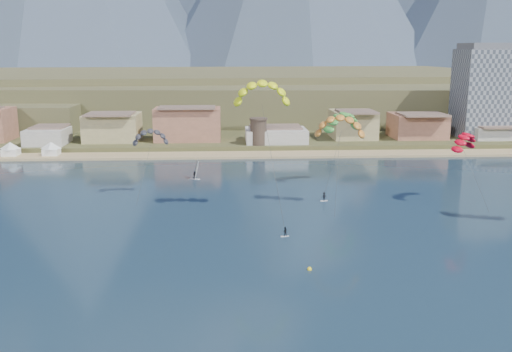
{
  "coord_description": "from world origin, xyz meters",
  "views": [
    {
      "loc": [
        -5.0,
        -65.22,
        31.68
      ],
      "look_at": [
        0.0,
        32.0,
        10.0
      ],
      "focal_mm": 39.8,
      "sensor_mm": 36.0,
      "label": 1
    }
  ],
  "objects_px": {
    "apartment_tower": "(487,91)",
    "watchtower": "(258,131)",
    "kitesurfer_yellow": "(262,89)",
    "buoy": "(310,269)",
    "windsurfer": "(195,173)",
    "kitesurfer_green": "(342,119)"
  },
  "relations": [
    {
      "from": "apartment_tower",
      "to": "watchtower",
      "type": "xyz_separation_m",
      "value": [
        -80.0,
        -14.0,
        -11.45
      ]
    },
    {
      "from": "kitesurfer_yellow",
      "to": "watchtower",
      "type": "bearing_deg",
      "value": 87.33
    },
    {
      "from": "watchtower",
      "to": "buoy",
      "type": "distance_m",
      "value": 101.43
    },
    {
      "from": "watchtower",
      "to": "kitesurfer_yellow",
      "type": "xyz_separation_m",
      "value": [
        -3.37,
        -72.27,
        18.08
      ]
    },
    {
      "from": "watchtower",
      "to": "kitesurfer_yellow",
      "type": "bearing_deg",
      "value": -92.67
    },
    {
      "from": "apartment_tower",
      "to": "windsurfer",
      "type": "relative_size",
      "value": 6.75
    },
    {
      "from": "kitesurfer_green",
      "to": "kitesurfer_yellow",
      "type": "bearing_deg",
      "value": -130.38
    },
    {
      "from": "watchtower",
      "to": "kitesurfer_green",
      "type": "height_order",
      "value": "kitesurfer_green"
    },
    {
      "from": "kitesurfer_green",
      "to": "buoy",
      "type": "xyz_separation_m",
      "value": [
        -14.91,
        -52.7,
        -15.76
      ]
    },
    {
      "from": "kitesurfer_green",
      "to": "buoy",
      "type": "distance_m",
      "value": 56.99
    },
    {
      "from": "windsurfer",
      "to": "watchtower",
      "type": "bearing_deg",
      "value": 65.72
    },
    {
      "from": "watchtower",
      "to": "windsurfer",
      "type": "bearing_deg",
      "value": -114.28
    },
    {
      "from": "kitesurfer_yellow",
      "to": "buoy",
      "type": "bearing_deg",
      "value": -79.65
    },
    {
      "from": "apartment_tower",
      "to": "watchtower",
      "type": "height_order",
      "value": "apartment_tower"
    },
    {
      "from": "kitesurfer_green",
      "to": "buoy",
      "type": "height_order",
      "value": "kitesurfer_green"
    },
    {
      "from": "apartment_tower",
      "to": "buoy",
      "type": "bearing_deg",
      "value": -124.12
    },
    {
      "from": "kitesurfer_yellow",
      "to": "kitesurfer_green",
      "type": "relative_size",
      "value": 1.34
    },
    {
      "from": "kitesurfer_green",
      "to": "windsurfer",
      "type": "bearing_deg",
      "value": 166.42
    },
    {
      "from": "watchtower",
      "to": "kitesurfer_green",
      "type": "relative_size",
      "value": 0.41
    },
    {
      "from": "windsurfer",
      "to": "buoy",
      "type": "relative_size",
      "value": 6.79
    },
    {
      "from": "kitesurfer_yellow",
      "to": "buoy",
      "type": "distance_m",
      "value": 38.18
    },
    {
      "from": "windsurfer",
      "to": "buoy",
      "type": "xyz_separation_m",
      "value": [
        20.0,
        -61.13,
        -1.39
      ]
    }
  ]
}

